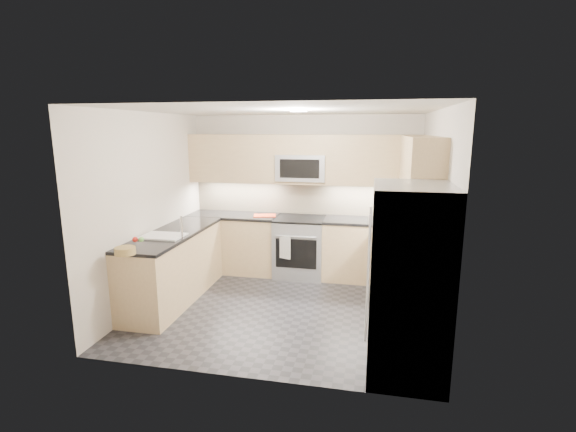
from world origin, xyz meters
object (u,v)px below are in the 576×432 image
object	(u,v)px
microwave	(302,168)
cutting_board	(265,216)
fruit_basket	(125,251)
utensil_bowl	(388,217)
refrigerator	(409,281)
gas_range	(300,247)

from	to	relation	value
microwave	cutting_board	bearing A→B (deg)	-167.59
cutting_board	fruit_basket	world-z (taller)	fruit_basket
utensil_bowl	fruit_basket	bearing A→B (deg)	-141.86
utensil_bowl	cutting_board	distance (m)	1.90
utensil_bowl	refrigerator	bearing A→B (deg)	-87.09
gas_range	microwave	distance (m)	1.25
microwave	cutting_board	distance (m)	0.95
utensil_bowl	fruit_basket	world-z (taller)	utensil_bowl
microwave	fruit_basket	bearing A→B (deg)	-122.13
utensil_bowl	cutting_board	world-z (taller)	utensil_bowl
gas_range	microwave	xyz separation A→B (m)	(0.00, 0.12, 1.24)
refrigerator	fruit_basket	bearing A→B (deg)	177.80
gas_range	utensil_bowl	size ratio (longest dim) A/B	3.22
gas_range	microwave	world-z (taller)	microwave
refrigerator	cutting_board	size ratio (longest dim) A/B	5.25
refrigerator	cutting_board	xyz separation A→B (m)	(-2.02, 2.43, 0.05)
utensil_bowl	cutting_board	xyz separation A→B (m)	(-1.90, 0.07, -0.08)
refrigerator	utensil_bowl	size ratio (longest dim) A/B	6.37
gas_range	cutting_board	distance (m)	0.75
microwave	fruit_basket	size ratio (longest dim) A/B	3.41
gas_range	refrigerator	size ratio (longest dim) A/B	0.51
microwave	refrigerator	bearing A→B (deg)	-60.38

